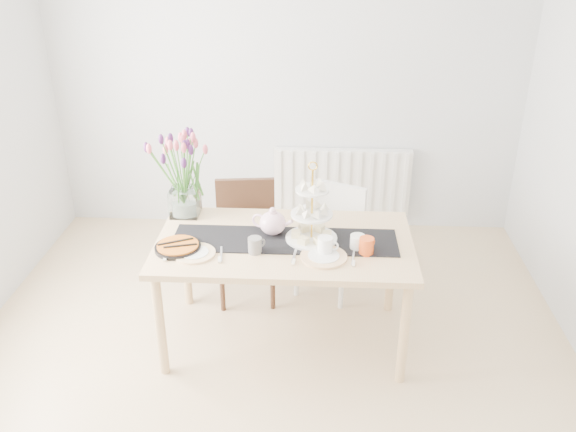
{
  "coord_description": "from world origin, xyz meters",
  "views": [
    {
      "loc": [
        0.29,
        -2.8,
        2.58
      ],
      "look_at": [
        0.11,
        0.48,
        0.95
      ],
      "focal_mm": 38.0,
      "sensor_mm": 36.0,
      "label": 1
    }
  ],
  "objects_px": {
    "chair_white": "(334,231)",
    "mug_white": "(325,246)",
    "chair_brown": "(246,231)",
    "tulip_vase": "(182,162)",
    "radiator": "(342,181)",
    "cake_stand": "(312,221)",
    "plate_left": "(194,253)",
    "tart_tin": "(178,247)",
    "mug_grey": "(255,245)",
    "dining_table": "(285,251)",
    "mug_orange": "(366,246)",
    "plate_right": "(324,257)",
    "teapot": "(273,223)",
    "cream_jug": "(357,242)"
  },
  "relations": [
    {
      "from": "radiator",
      "to": "dining_table",
      "type": "bearing_deg",
      "value": -103.91
    },
    {
      "from": "tart_tin",
      "to": "mug_grey",
      "type": "relative_size",
      "value": 2.85
    },
    {
      "from": "cake_stand",
      "to": "plate_left",
      "type": "bearing_deg",
      "value": -163.02
    },
    {
      "from": "chair_white",
      "to": "mug_white",
      "type": "distance_m",
      "value": 0.9
    },
    {
      "from": "mug_white",
      "to": "radiator",
      "type": "bearing_deg",
      "value": 86.73
    },
    {
      "from": "chair_white",
      "to": "cream_jug",
      "type": "height_order",
      "value": "cream_jug"
    },
    {
      "from": "chair_white",
      "to": "mug_white",
      "type": "relative_size",
      "value": 7.39
    },
    {
      "from": "chair_white",
      "to": "plate_left",
      "type": "distance_m",
      "value": 1.26
    },
    {
      "from": "mug_orange",
      "to": "chair_white",
      "type": "bearing_deg",
      "value": 54.02
    },
    {
      "from": "cake_stand",
      "to": "mug_grey",
      "type": "relative_size",
      "value": 4.78
    },
    {
      "from": "teapot",
      "to": "chair_white",
      "type": "bearing_deg",
      "value": 74.39
    },
    {
      "from": "cake_stand",
      "to": "plate_left",
      "type": "xyz_separation_m",
      "value": [
        -0.7,
        -0.21,
        -0.13
      ]
    },
    {
      "from": "tulip_vase",
      "to": "radiator",
      "type": "bearing_deg",
      "value": 50.21
    },
    {
      "from": "tulip_vase",
      "to": "plate_right",
      "type": "distance_m",
      "value": 1.14
    },
    {
      "from": "tart_tin",
      "to": "plate_right",
      "type": "xyz_separation_m",
      "value": [
        0.88,
        -0.05,
        -0.01
      ]
    },
    {
      "from": "chair_brown",
      "to": "tulip_vase",
      "type": "xyz_separation_m",
      "value": [
        -0.37,
        -0.24,
        0.62
      ]
    },
    {
      "from": "radiator",
      "to": "plate_left",
      "type": "bearing_deg",
      "value": -116.84
    },
    {
      "from": "chair_white",
      "to": "mug_orange",
      "type": "xyz_separation_m",
      "value": [
        0.17,
        -0.82,
        0.34
      ]
    },
    {
      "from": "tulip_vase",
      "to": "mug_grey",
      "type": "xyz_separation_m",
      "value": [
        0.52,
        -0.5,
        -0.33
      ]
    },
    {
      "from": "dining_table",
      "to": "tart_tin",
      "type": "relative_size",
      "value": 5.68
    },
    {
      "from": "plate_right",
      "to": "chair_brown",
      "type": "bearing_deg",
      "value": 125.66
    },
    {
      "from": "chair_white",
      "to": "plate_right",
      "type": "height_order",
      "value": "chair_white"
    },
    {
      "from": "dining_table",
      "to": "teapot",
      "type": "bearing_deg",
      "value": 136.22
    },
    {
      "from": "tulip_vase",
      "to": "cake_stand",
      "type": "height_order",
      "value": "tulip_vase"
    },
    {
      "from": "dining_table",
      "to": "chair_brown",
      "type": "relative_size",
      "value": 1.85
    },
    {
      "from": "tulip_vase",
      "to": "mug_white",
      "type": "relative_size",
      "value": 6.25
    },
    {
      "from": "plate_right",
      "to": "cake_stand",
      "type": "bearing_deg",
      "value": 109.84
    },
    {
      "from": "radiator",
      "to": "chair_brown",
      "type": "relative_size",
      "value": 1.38
    },
    {
      "from": "radiator",
      "to": "mug_white",
      "type": "height_order",
      "value": "mug_white"
    },
    {
      "from": "chair_brown",
      "to": "plate_left",
      "type": "bearing_deg",
      "value": -112.03
    },
    {
      "from": "tart_tin",
      "to": "mug_grey",
      "type": "bearing_deg",
      "value": -1.61
    },
    {
      "from": "chair_white",
      "to": "mug_orange",
      "type": "height_order",
      "value": "mug_orange"
    },
    {
      "from": "radiator",
      "to": "tart_tin",
      "type": "bearing_deg",
      "value": -120.22
    },
    {
      "from": "teapot",
      "to": "tulip_vase",
      "type": "bearing_deg",
      "value": 174.71
    },
    {
      "from": "cake_stand",
      "to": "mug_white",
      "type": "height_order",
      "value": "cake_stand"
    },
    {
      "from": "tulip_vase",
      "to": "cream_jug",
      "type": "xyz_separation_m",
      "value": [
        1.14,
        -0.42,
        -0.33
      ]
    },
    {
      "from": "tulip_vase",
      "to": "plate_left",
      "type": "xyz_separation_m",
      "value": [
        0.16,
        -0.54,
        -0.37
      ]
    },
    {
      "from": "chair_white",
      "to": "plate_left",
      "type": "bearing_deg",
      "value": -109.76
    },
    {
      "from": "radiator",
      "to": "teapot",
      "type": "relative_size",
      "value": 4.47
    },
    {
      "from": "radiator",
      "to": "tart_tin",
      "type": "distance_m",
      "value": 2.11
    },
    {
      "from": "mug_orange",
      "to": "cake_stand",
      "type": "bearing_deg",
      "value": 107.66
    },
    {
      "from": "chair_white",
      "to": "mug_white",
      "type": "bearing_deg",
      "value": -70.71
    },
    {
      "from": "chair_white",
      "to": "mug_white",
      "type": "xyz_separation_m",
      "value": [
        -0.08,
        -0.83,
        0.34
      ]
    },
    {
      "from": "plate_left",
      "to": "dining_table",
      "type": "bearing_deg",
      "value": 20.39
    },
    {
      "from": "chair_white",
      "to": "tart_tin",
      "type": "distance_m",
      "value": 1.31
    },
    {
      "from": "tart_tin",
      "to": "chair_white",
      "type": "bearing_deg",
      "value": 40.47
    },
    {
      "from": "dining_table",
      "to": "cream_jug",
      "type": "distance_m",
      "value": 0.47
    },
    {
      "from": "tart_tin",
      "to": "plate_left",
      "type": "distance_m",
      "value": 0.12
    },
    {
      "from": "teapot",
      "to": "radiator",
      "type": "bearing_deg",
      "value": 90.95
    },
    {
      "from": "mug_orange",
      "to": "plate_left",
      "type": "height_order",
      "value": "mug_orange"
    }
  ]
}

